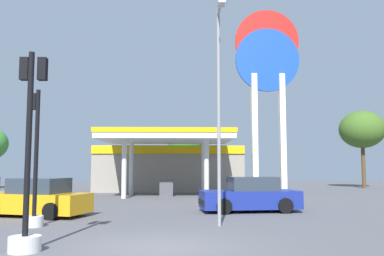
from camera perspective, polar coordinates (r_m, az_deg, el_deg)
name	(u,v)px	position (r m, az deg, el deg)	size (l,w,h in m)	color
ground_plane	(156,247)	(10.62, -5.01, -16.31)	(90.00, 90.00, 0.00)	#56565B
gas_station	(169,165)	(33.62, -3.22, -5.23)	(11.79, 13.14, 4.37)	gray
station_pole_sign	(267,74)	(30.43, 10.52, 7.48)	(4.67, 0.56, 13.50)	white
car_1	(250,196)	(18.66, 8.10, -9.36)	(4.51, 2.33, 1.56)	black
car_2	(36,199)	(17.97, -20.95, -9.24)	(4.63, 2.96, 1.54)	black
traffic_signal_0	(27,186)	(10.65, -22.03, -7.49)	(0.75, 0.75, 4.83)	silver
traffic_signal_1	(35,182)	(14.87, -21.16, -7.05)	(0.63, 0.67, 4.65)	silver
tree_1	(185,146)	(37.10, -1.05, -2.48)	(3.05, 3.05, 5.18)	brown
tree_2	(362,130)	(40.99, 22.70, -0.21)	(4.13, 4.13, 7.17)	brown
corner_streetlamp	(219,95)	(14.08, 3.82, 4.63)	(0.24, 1.48, 7.49)	gray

